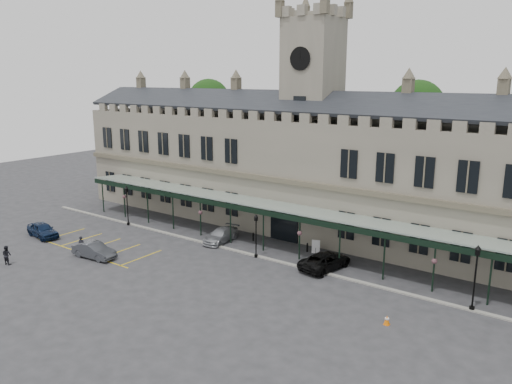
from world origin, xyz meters
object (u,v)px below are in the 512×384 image
Objects in this scene: traffic_cone at (387,320)px; car_van at (325,261)px; person_a at (81,246)px; person_b at (7,255)px; lamp_post_mid at (256,232)px; lamp_post_right at (476,272)px; station_building at (310,171)px; car_taxi at (221,235)px; clock_tower at (312,108)px; car_left_a at (43,230)px; lamp_post_left at (127,202)px; sign_board at (316,247)px; car_left_b at (94,250)px.

car_van is (-8.14, 6.51, 0.40)m from traffic_cone.
person_b is (-3.24, -5.39, -0.02)m from person_a.
traffic_cone is 10.43m from car_van.
lamp_post_right reaches higher than lamp_post_mid.
station_building is 13.02m from car_van.
traffic_cone is 0.15× the size of car_taxi.
clock_tower reaches higher than car_left_a.
station_building is 20.56m from lamp_post_left.
station_building reaches higher than traffic_cone.
traffic_cone is at bearing -24.08° from car_taxi.
person_b reaches higher than car_left_a.
station_building is 24.24m from person_a.
lamp_post_left is at bearing 174.75° from sign_board.
sign_board reaches higher than traffic_cone.
station_building is at bearing 25.46° from person_a.
car_taxi is at bearing 161.27° from traffic_cone.
clock_tower reaches higher than person_a.
lamp_post_mid is 0.84× the size of lamp_post_right.
lamp_post_mid is 6.13× the size of traffic_cone.
person_b is (-20.90, -18.49, 0.22)m from sign_board.
station_building is at bearing -90.00° from clock_tower.
sign_board is 0.25× the size of car_van.
traffic_cone is 0.13× the size of car_van.
sign_board is 0.30× the size of car_left_a.
lamp_post_left is 2.55× the size of person_a.
lamp_post_left reaches higher than person_b.
car_taxi is (-9.46, -2.59, 0.03)m from sign_board.
traffic_cone is at bearing -23.12° from person_a.
car_taxi is at bearing -118.71° from clock_tower.
person_b is at bearing -163.99° from traffic_cone.
clock_tower is 25.44m from traffic_cone.
station_building is at bearing 133.64° from traffic_cone.
person_a is at bearing 37.11° from car_van.
person_b is at bearing -136.40° from car_left_a.
person_a is (3.98, -8.91, -1.79)m from lamp_post_left.
car_left_b is (5.68, -8.77, -1.95)m from lamp_post_left.
car_taxi reaches higher than sign_board.
car_taxi is at bearing -37.95° from car_left_b.
car_van is at bearing -64.13° from car_left_a.
lamp_post_mid is (17.68, 0.03, -0.22)m from lamp_post_left.
person_a is at bearing -164.20° from lamp_post_right.
lamp_post_mid is at bearing -179.23° from lamp_post_right.
person_a reaches higher than car_taxi.
traffic_cone is at bearing -88.30° from car_left_b.
lamp_post_right is (36.47, 0.28, 0.26)m from lamp_post_left.
lamp_post_left reaches higher than car_taxi.
lamp_post_right is 2.79× the size of person_a.
car_left_a is 2.52× the size of person_a.
car_van reaches higher than traffic_cone.
person_a reaches higher than car_van.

